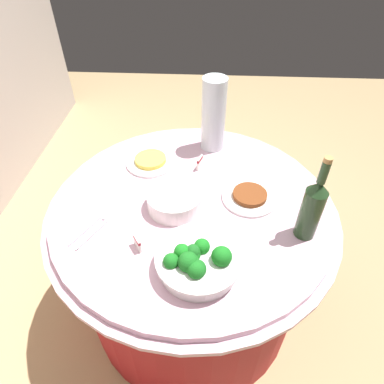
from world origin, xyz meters
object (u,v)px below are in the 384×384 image
object	(u,v)px
decorative_fruit_vase	(213,117)
food_plate_fried_egg	(151,161)
plate_stack	(174,200)
broccoli_bowl	(198,261)
serving_tongs	(90,231)
food_plate_stir_fry	(250,197)
label_placard_front	(137,242)
label_placard_mid	(200,162)
wine_bottle	(312,208)

from	to	relation	value
decorative_fruit_vase	food_plate_fried_egg	distance (m)	0.35
plate_stack	decorative_fruit_vase	distance (m)	0.46
broccoli_bowl	plate_stack	world-z (taller)	broccoli_bowl
serving_tongs	food_plate_stir_fry	size ratio (longest dim) A/B	0.74
plate_stack	serving_tongs	bearing A→B (deg)	116.66
food_plate_stir_fry	food_plate_fried_egg	size ratio (longest dim) A/B	1.00
decorative_fruit_vase	food_plate_stir_fry	distance (m)	0.42
food_plate_stir_fry	food_plate_fried_egg	bearing A→B (deg)	63.81
decorative_fruit_vase	broccoli_bowl	bearing A→B (deg)	176.93
broccoli_bowl	label_placard_front	size ratio (longest dim) A/B	5.09
serving_tongs	broccoli_bowl	bearing A→B (deg)	-109.02
serving_tongs	label_placard_mid	bearing A→B (deg)	-43.53
plate_stack	label_placard_front	size ratio (longest dim) A/B	3.82
food_plate_fried_egg	label_placard_mid	bearing A→B (deg)	-94.97
broccoli_bowl	food_plate_fried_egg	distance (m)	0.61
broccoli_bowl	decorative_fruit_vase	world-z (taller)	decorative_fruit_vase
wine_bottle	food_plate_fried_egg	bearing A→B (deg)	57.93
wine_bottle	label_placard_front	xyz separation A→B (m)	(-0.10, 0.58, -0.10)
decorative_fruit_vase	serving_tongs	world-z (taller)	decorative_fruit_vase
plate_stack	wine_bottle	world-z (taller)	wine_bottle
broccoli_bowl	food_plate_stir_fry	distance (m)	0.40
decorative_fruit_vase	wine_bottle	bearing A→B (deg)	-147.82
label_placard_front	broccoli_bowl	bearing A→B (deg)	-109.23
broccoli_bowl	food_plate_stir_fry	bearing A→B (deg)	-28.94
broccoli_bowl	wine_bottle	bearing A→B (deg)	-65.01
label_placard_front	label_placard_mid	xyz separation A→B (m)	(0.46, -0.19, 0.00)
food_plate_stir_fry	label_placard_front	bearing A→B (deg)	124.27
serving_tongs	food_plate_stir_fry	xyz separation A→B (m)	(0.21, -0.59, 0.01)
label_placard_front	decorative_fruit_vase	bearing A→B (deg)	-21.28
wine_bottle	serving_tongs	world-z (taller)	wine_bottle
label_placard_front	label_placard_mid	distance (m)	0.50
plate_stack	label_placard_front	world-z (taller)	plate_stack
food_plate_stir_fry	decorative_fruit_vase	bearing A→B (deg)	22.98
label_placard_front	wine_bottle	bearing A→B (deg)	-80.16
decorative_fruit_vase	food_plate_stir_fry	bearing A→B (deg)	-157.02
decorative_fruit_vase	food_plate_stir_fry	size ratio (longest dim) A/B	1.55
decorative_fruit_vase	label_placard_front	world-z (taller)	decorative_fruit_vase
wine_bottle	food_plate_fried_egg	xyz separation A→B (m)	(0.38, 0.61, -0.12)
plate_stack	food_plate_fried_egg	bearing A→B (deg)	26.15
wine_bottle	food_plate_stir_fry	size ratio (longest dim) A/B	1.53
broccoli_bowl	label_placard_front	world-z (taller)	broccoli_bowl
wine_bottle	decorative_fruit_vase	size ratio (longest dim) A/B	0.99
broccoli_bowl	serving_tongs	world-z (taller)	broccoli_bowl
broccoli_bowl	food_plate_stir_fry	xyz separation A→B (m)	(0.35, -0.19, -0.03)
food_plate_fried_egg	food_plate_stir_fry	bearing A→B (deg)	-116.19
decorative_fruit_vase	serving_tongs	distance (m)	0.73
decorative_fruit_vase	label_placard_front	xyz separation A→B (m)	(-0.63, 0.25, -0.13)
food_plate_stir_fry	food_plate_fried_egg	world-z (taller)	same
broccoli_bowl	serving_tongs	distance (m)	0.42
plate_stack	food_plate_fried_egg	xyz separation A→B (m)	(0.27, 0.13, -0.02)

